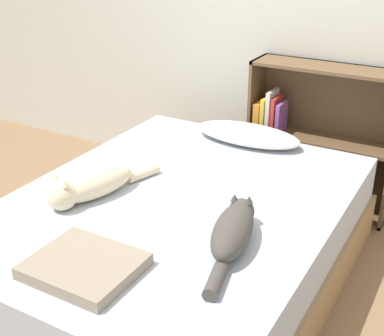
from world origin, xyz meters
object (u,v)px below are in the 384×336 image
pillow (248,134)px  cat_dark (233,230)px  bed (177,244)px  cat_light (90,186)px  bookshelf (317,134)px

pillow → cat_dark: cat_dark is taller
bed → cat_light: size_ratio=3.18×
cat_light → bookshelf: 1.57m
cat_dark → pillow: bearing=7.7°
cat_dark → bookshelf: 1.44m
cat_dark → bookshelf: bookshelf is taller
bed → cat_light: cat_light is taller
cat_light → bookshelf: bookshelf is taller
cat_light → cat_dark: (0.76, -0.02, 0.00)m
pillow → cat_dark: size_ratio=1.09×
pillow → bookshelf: bearing=52.9°
pillow → bookshelf: 0.51m
bookshelf → bed: bearing=-104.2°
bed → bookshelf: (0.31, 1.21, 0.23)m
bed → pillow: bearing=89.8°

